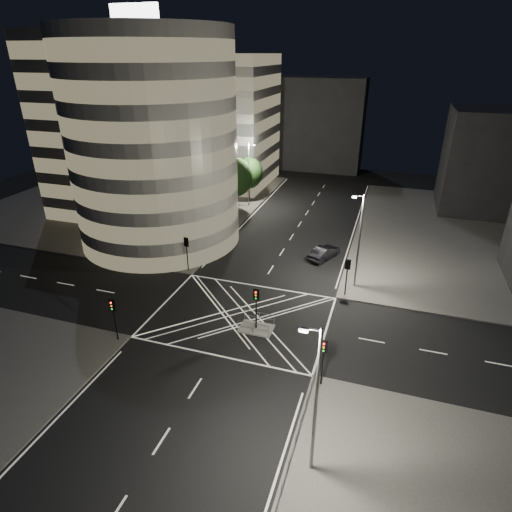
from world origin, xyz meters
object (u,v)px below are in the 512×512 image
(street_lamp_left_far, at_px, (249,173))
(street_lamp_right_far, at_px, (359,239))
(street_lamp_right_near, at_px, (315,398))
(traffic_signal_fr, at_px, (347,271))
(traffic_signal_nr, at_px, (323,354))
(traffic_signal_fl, at_px, (187,248))
(traffic_signal_island, at_px, (256,301))
(sedan, at_px, (324,253))
(street_lamp_left_near, at_px, (200,210))
(central_island, at_px, (256,328))
(traffic_signal_nl, at_px, (113,312))

(street_lamp_left_far, xyz_separation_m, street_lamp_right_far, (18.87, -21.00, 0.00))
(street_lamp_left_far, bearing_deg, street_lamp_right_near, -66.79)
(traffic_signal_fr, xyz_separation_m, traffic_signal_nr, (0.00, -13.60, 0.00))
(traffic_signal_fl, bearing_deg, street_lamp_right_near, -48.76)
(traffic_signal_island, distance_m, sedan, 16.78)
(street_lamp_right_far, xyz_separation_m, street_lamp_right_near, (0.00, -23.00, 0.00))
(traffic_signal_nr, distance_m, sedan, 22.02)
(traffic_signal_fl, xyz_separation_m, street_lamp_left_near, (-0.64, 5.20, 2.63))
(traffic_signal_island, bearing_deg, traffic_signal_fl, 142.46)
(street_lamp_right_near, bearing_deg, street_lamp_right_far, 90.00)
(central_island, distance_m, traffic_signal_nl, 12.36)
(traffic_signal_fl, distance_m, street_lamp_right_near, 27.79)
(street_lamp_right_far, distance_m, sedan, 8.62)
(traffic_signal_nr, xyz_separation_m, street_lamp_right_near, (0.64, -7.20, 2.63))
(traffic_signal_nl, bearing_deg, traffic_signal_nr, 0.00)
(central_island, xyz_separation_m, traffic_signal_fl, (-10.80, 8.30, 2.84))
(central_island, distance_m, traffic_signal_nr, 9.08)
(traffic_signal_fl, xyz_separation_m, street_lamp_right_near, (18.24, -20.80, 2.63))
(traffic_signal_fr, xyz_separation_m, traffic_signal_island, (-6.80, -8.30, 0.00))
(traffic_signal_island, relative_size, sedan, 0.85)
(street_lamp_right_far, bearing_deg, traffic_signal_nl, -139.09)
(traffic_signal_fl, height_order, street_lamp_right_near, street_lamp_right_near)
(central_island, height_order, traffic_signal_nr, traffic_signal_nr)
(traffic_signal_fl, distance_m, street_lamp_right_far, 18.55)
(traffic_signal_island, bearing_deg, street_lamp_left_near, 130.27)
(street_lamp_left_far, relative_size, street_lamp_right_far, 1.00)
(traffic_signal_fl, distance_m, sedan, 16.31)
(traffic_signal_fl, bearing_deg, street_lamp_left_far, 91.57)
(traffic_signal_fl, xyz_separation_m, street_lamp_left_far, (-0.64, 23.20, 2.63))
(street_lamp_right_far, distance_m, street_lamp_right_near, 23.00)
(traffic_signal_fl, xyz_separation_m, traffic_signal_island, (10.80, -8.30, 0.00))
(traffic_signal_nl, bearing_deg, traffic_signal_island, 26.14)
(traffic_signal_fl, relative_size, street_lamp_left_near, 0.40)
(traffic_signal_island, xyz_separation_m, street_lamp_right_near, (7.44, -12.50, 2.63))
(traffic_signal_nl, height_order, street_lamp_left_near, street_lamp_left_near)
(sedan, bearing_deg, traffic_signal_nl, 80.49)
(traffic_signal_nr, bearing_deg, sedan, 99.36)
(traffic_signal_nl, height_order, sedan, traffic_signal_nl)
(traffic_signal_nr, bearing_deg, street_lamp_left_near, 134.13)
(traffic_signal_fl, xyz_separation_m, traffic_signal_fr, (17.60, 0.00, 0.00))
(street_lamp_left_near, relative_size, street_lamp_right_near, 1.00)
(traffic_signal_island, bearing_deg, central_island, 0.00)
(central_island, height_order, traffic_signal_island, traffic_signal_island)
(traffic_signal_nr, distance_m, street_lamp_left_near, 26.32)
(street_lamp_left_far, height_order, street_lamp_right_far, same)
(traffic_signal_nr, bearing_deg, street_lamp_right_far, 87.70)
(traffic_signal_fl, bearing_deg, sedan, 29.77)
(central_island, relative_size, sedan, 0.64)
(street_lamp_right_far, relative_size, street_lamp_right_near, 1.00)
(traffic_signal_fr, bearing_deg, central_island, -129.33)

